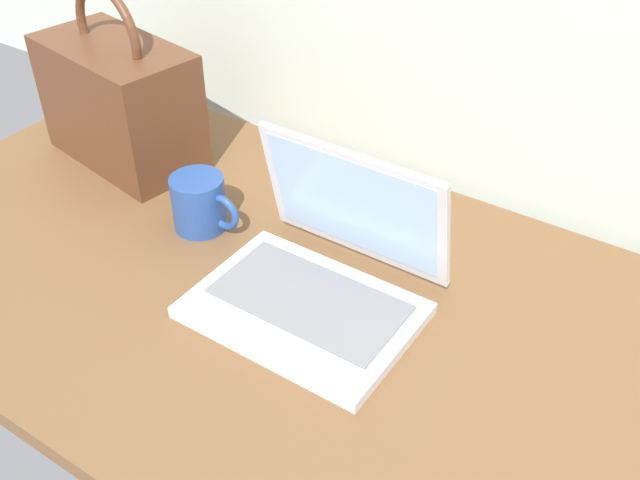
{
  "coord_description": "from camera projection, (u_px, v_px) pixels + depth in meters",
  "views": [
    {
      "loc": [
        0.42,
        -0.65,
        0.74
      ],
      "look_at": [
        -0.01,
        0.0,
        0.15
      ],
      "focal_mm": 40.99,
      "sensor_mm": 36.0,
      "label": 1
    }
  ],
  "objects": [
    {
      "name": "desk",
      "position": [
        326.0,
        316.0,
        1.06
      ],
      "size": [
        1.6,
        0.76,
        0.03
      ],
      "color": "brown",
      "rests_on": "ground"
    },
    {
      "name": "laptop",
      "position": [
        321.0,
        273.0,
        1.04
      ],
      "size": [
        0.31,
        0.27,
        0.21
      ],
      "color": "silver",
      "rests_on": "desk"
    },
    {
      "name": "coffee_mug",
      "position": [
        200.0,
        203.0,
        1.18
      ],
      "size": [
        0.13,
        0.09,
        0.09
      ],
      "color": "#26478C",
      "rests_on": "desk"
    },
    {
      "name": "handbag",
      "position": [
        120.0,
        100.0,
        1.32
      ],
      "size": [
        0.32,
        0.21,
        0.33
      ],
      "color": "#59331E",
      "rests_on": "desk"
    }
  ]
}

